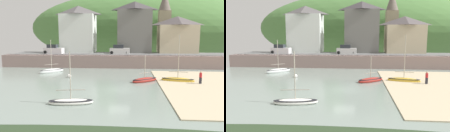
% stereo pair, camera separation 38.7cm
% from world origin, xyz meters
% --- Properties ---
extents(ground, '(48.00, 41.00, 0.61)m').
position_xyz_m(ground, '(1.40, -9.56, 0.16)').
color(ground, gray).
extents(quay_seawall, '(48.00, 9.40, 2.40)m').
position_xyz_m(quay_seawall, '(0.00, 17.50, 1.36)').
color(quay_seawall, gray).
rests_on(quay_seawall, ground).
extents(hillside_backdrop, '(80.00, 44.00, 25.08)m').
position_xyz_m(hillside_backdrop, '(5.80, 55.20, 8.78)').
color(hillside_backdrop, '#4D7B3D').
rests_on(hillside_backdrop, ground).
extents(waterfront_building_left, '(7.87, 6.19, 10.59)m').
position_xyz_m(waterfront_building_left, '(-10.61, 25.20, 7.77)').
color(waterfront_building_left, white).
rests_on(waterfront_building_left, ground).
extents(waterfront_building_centre, '(7.82, 5.49, 11.40)m').
position_xyz_m(waterfront_building_centre, '(2.31, 25.20, 8.18)').
color(waterfront_building_centre, slate).
rests_on(waterfront_building_centre, ground).
extents(waterfront_building_right, '(8.58, 5.97, 8.08)m').
position_xyz_m(waterfront_building_right, '(11.88, 25.20, 6.51)').
color(waterfront_building_right, beige).
rests_on(waterfront_building_right, ground).
extents(church_with_spire, '(3.00, 3.00, 14.46)m').
position_xyz_m(church_with_spire, '(9.59, 29.20, 9.86)').
color(church_with_spire, gray).
rests_on(church_with_spire, ground).
extents(fishing_boat_green, '(4.50, 1.95, 6.53)m').
position_xyz_m(fishing_boat_green, '(7.79, 4.79, 0.28)').
color(fishing_boat_green, gold).
rests_on(fishing_boat_green, ground).
extents(dinghy_open_wooden, '(4.29, 1.76, 4.98)m').
position_xyz_m(dinghy_open_wooden, '(-4.21, -5.75, 0.22)').
color(dinghy_open_wooden, white).
rests_on(dinghy_open_wooden, ground).
extents(sailboat_blue_trim, '(3.98, 3.20, 3.76)m').
position_xyz_m(sailboat_blue_trim, '(3.29, 4.46, 0.24)').
color(sailboat_blue_trim, '#A82A22').
rests_on(sailboat_blue_trim, ground).
extents(sailboat_tall_mast, '(3.77, 3.55, 5.73)m').
position_xyz_m(sailboat_tall_mast, '(-11.99, 10.60, 0.30)').
color(sailboat_tall_mast, white).
rests_on(sailboat_tall_mast, ground).
extents(parked_car_near_slipway, '(4.23, 2.05, 1.95)m').
position_xyz_m(parked_car_near_slipway, '(-15.13, 20.70, 3.20)').
color(parked_car_near_slipway, silver).
rests_on(parked_car_near_slipway, ground).
extents(parked_car_by_wall, '(4.17, 1.86, 1.95)m').
position_xyz_m(parked_car_by_wall, '(-0.89, 20.70, 3.20)').
color(parked_car_by_wall, silver).
rests_on(parked_car_by_wall, ground).
extents(person_on_slipway, '(0.34, 0.34, 1.62)m').
position_xyz_m(person_on_slipway, '(10.33, 3.35, 0.98)').
color(person_on_slipway, '#282833').
rests_on(person_on_slipway, ground).
extents(mooring_buoy, '(0.63, 0.63, 0.63)m').
position_xyz_m(mooring_buoy, '(-7.84, 6.55, 0.19)').
color(mooring_buoy, silver).
rests_on(mooring_buoy, ground).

